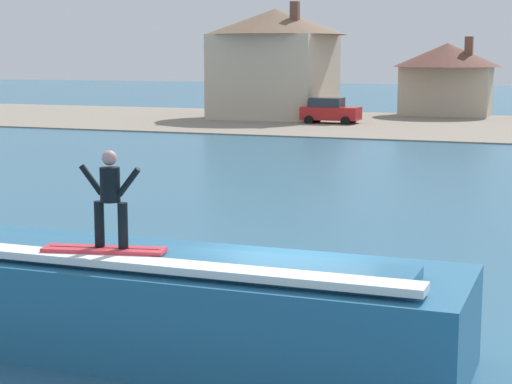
# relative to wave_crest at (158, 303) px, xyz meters

# --- Properties ---
(ground_plane) EXTENTS (260.00, 260.00, 0.00)m
(ground_plane) POSITION_rel_wave_crest_xyz_m (1.96, 1.01, -0.84)
(ground_plane) COLOR #2D607E
(wave_crest) EXTENTS (10.09, 2.87, 1.77)m
(wave_crest) POSITION_rel_wave_crest_xyz_m (0.00, 0.00, 0.00)
(wave_crest) COLOR #26658C
(wave_crest) RESTS_ON ground_plane
(surfboard) EXTENTS (2.03, 0.86, 0.06)m
(surfboard) POSITION_rel_wave_crest_xyz_m (-0.64, -0.59, 0.97)
(surfboard) COLOR #D8333F
(surfboard) RESTS_ON wave_crest
(surfer) EXTENTS (1.09, 0.32, 1.56)m
(surfer) POSITION_rel_wave_crest_xyz_m (-0.55, -0.52, 1.86)
(surfer) COLOR black
(surfer) RESTS_ON surfboard
(shoreline_bank) EXTENTS (120.00, 22.48, 0.08)m
(shoreline_bank) POSITION_rel_wave_crest_xyz_m (1.96, 48.04, -0.79)
(shoreline_bank) COLOR gray
(shoreline_bank) RESTS_ON ground_plane
(car_near_shore) EXTENTS (4.03, 2.25, 1.86)m
(car_near_shore) POSITION_rel_wave_crest_xyz_m (-10.32, 46.99, 0.11)
(car_near_shore) COLOR red
(car_near_shore) RESTS_ON ground_plane
(house_with_chimney) EXTENTS (10.88, 10.88, 8.69)m
(house_with_chimney) POSITION_rel_wave_crest_xyz_m (-15.84, 51.12, 3.75)
(house_with_chimney) COLOR beige
(house_with_chimney) RESTS_ON ground_plane
(house_small_cottage) EXTENTS (8.48, 8.48, 6.21)m
(house_small_cottage) POSITION_rel_wave_crest_xyz_m (-3.90, 58.02, 2.62)
(house_small_cottage) COLOR beige
(house_small_cottage) RESTS_ON ground_plane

